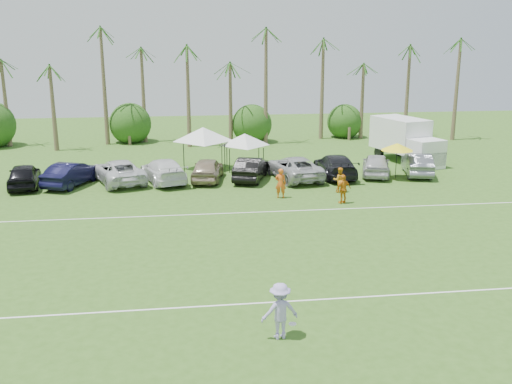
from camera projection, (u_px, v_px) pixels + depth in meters
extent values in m
plane|color=#335A1B|center=(217.00, 332.00, 19.81)|extent=(120.00, 120.00, 0.00)
cube|color=white|center=(213.00, 306.00, 21.73)|extent=(80.00, 0.10, 0.01)
cube|color=white|center=(201.00, 214.00, 33.23)|extent=(80.00, 0.10, 0.01)
cone|color=brown|center=(7.00, 100.00, 52.93)|extent=(0.44, 0.44, 9.00)
cone|color=brown|center=(62.00, 94.00, 53.43)|extent=(0.44, 0.44, 10.00)
cone|color=brown|center=(105.00, 88.00, 53.81)|extent=(0.44, 0.44, 11.00)
cone|color=brown|center=(149.00, 103.00, 54.70)|extent=(0.44, 0.44, 8.00)
cone|color=brown|center=(190.00, 98.00, 55.08)|extent=(0.44, 0.44, 9.00)
cone|color=brown|center=(232.00, 92.00, 55.46)|extent=(0.44, 0.44, 10.00)
cone|color=brown|center=(272.00, 86.00, 55.84)|extent=(0.44, 0.44, 11.00)
cone|color=brown|center=(322.00, 101.00, 56.85)|extent=(0.44, 0.44, 8.00)
cone|color=brown|center=(370.00, 95.00, 57.36)|extent=(0.44, 0.44, 9.00)
cone|color=brown|center=(418.00, 90.00, 57.86)|extent=(0.44, 0.44, 10.00)
cone|color=brown|center=(456.00, 85.00, 58.24)|extent=(0.44, 0.44, 11.00)
cylinder|color=brown|center=(130.00, 136.00, 56.25)|extent=(0.30, 0.30, 1.40)
sphere|color=#1D4713|center=(130.00, 125.00, 55.97)|extent=(4.00, 4.00, 4.00)
cylinder|color=brown|center=(251.00, 134.00, 57.77)|extent=(0.30, 0.30, 1.40)
sphere|color=#1D4713|center=(251.00, 123.00, 57.49)|extent=(4.00, 4.00, 4.00)
cylinder|color=brown|center=(346.00, 132.00, 59.03)|extent=(0.30, 0.30, 1.40)
sphere|color=#1D4713|center=(347.00, 121.00, 58.75)|extent=(4.00, 4.00, 4.00)
imported|color=#E25B19|center=(281.00, 183.00, 36.51)|extent=(0.79, 0.62, 1.94)
imported|color=orange|center=(339.00, 180.00, 37.91)|extent=(0.89, 0.73, 1.68)
imported|color=orange|center=(343.00, 189.00, 35.28)|extent=(1.16, 0.77, 1.82)
cube|color=white|center=(400.00, 134.00, 48.01)|extent=(3.96, 5.53, 2.71)
cube|color=white|center=(426.00, 154.00, 45.21)|extent=(2.93, 2.55, 2.27)
cube|color=black|center=(432.00, 160.00, 44.57)|extent=(2.48, 0.99, 1.08)
cube|color=#E5590C|center=(413.00, 139.00, 48.66)|extent=(0.49, 1.67, 0.97)
cylinder|color=black|center=(413.00, 162.00, 45.16)|extent=(0.58, 1.03, 0.97)
cylinder|color=black|center=(434.00, 160.00, 45.98)|extent=(0.58, 1.03, 0.97)
cylinder|color=black|center=(379.00, 152.00, 49.19)|extent=(0.58, 1.03, 0.97)
cylinder|color=black|center=(400.00, 151.00, 50.02)|extent=(0.58, 1.03, 0.97)
cylinder|color=black|center=(184.00, 159.00, 43.18)|extent=(0.06, 0.06, 2.21)
cylinder|color=black|center=(225.00, 158.00, 43.58)|extent=(0.06, 0.06, 2.21)
cylinder|color=black|center=(184.00, 152.00, 46.16)|extent=(0.06, 0.06, 2.21)
cylinder|color=black|center=(222.00, 151.00, 46.56)|extent=(0.06, 0.06, 2.21)
pyramid|color=silver|center=(203.00, 127.00, 44.31)|extent=(4.77, 4.77, 1.10)
cylinder|color=black|center=(230.00, 161.00, 43.53)|extent=(0.06, 0.06, 1.87)
cylinder|color=black|center=(263.00, 160.00, 43.86)|extent=(0.06, 0.06, 1.87)
cylinder|color=black|center=(227.00, 154.00, 46.03)|extent=(0.06, 0.06, 1.87)
cylinder|color=black|center=(259.00, 154.00, 46.36)|extent=(0.06, 0.06, 1.87)
pyramid|color=silver|center=(245.00, 134.00, 44.46)|extent=(4.04, 4.04, 0.94)
cylinder|color=black|center=(396.00, 163.00, 41.55)|extent=(0.05, 0.05, 2.38)
cone|color=yellow|center=(397.00, 147.00, 41.25)|extent=(2.38, 2.38, 0.54)
imported|color=#AA9CDD|center=(280.00, 311.00, 19.16)|extent=(1.37, 0.91, 1.98)
cylinder|color=white|center=(293.00, 324.00, 19.20)|extent=(0.27, 0.27, 0.03)
imported|color=black|center=(24.00, 175.00, 39.21)|extent=(2.67, 5.15, 1.67)
imported|color=black|center=(72.00, 174.00, 39.70)|extent=(3.58, 5.37, 1.67)
imported|color=silver|center=(118.00, 171.00, 40.46)|extent=(4.67, 6.61, 1.67)
imported|color=white|center=(163.00, 170.00, 40.72)|extent=(3.88, 6.19, 1.67)
imported|color=gray|center=(207.00, 169.00, 41.15)|extent=(2.85, 5.19, 1.67)
imported|color=black|center=(251.00, 168.00, 41.38)|extent=(3.29, 5.38, 1.67)
imported|color=#AAABAB|center=(294.00, 168.00, 41.61)|extent=(3.79, 6.42, 1.67)
imported|color=black|center=(335.00, 166.00, 42.29)|extent=(2.41, 5.79, 1.67)
imported|color=#BBBBBE|center=(376.00, 165.00, 42.69)|extent=(3.42, 5.28, 1.67)
imported|color=slate|center=(417.00, 164.00, 42.93)|extent=(2.97, 5.36, 1.67)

